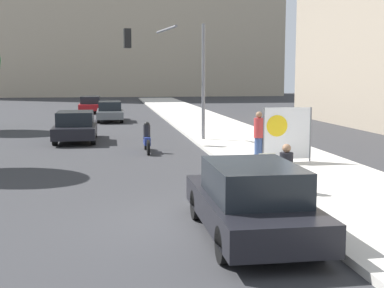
{
  "coord_description": "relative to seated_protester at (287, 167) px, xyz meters",
  "views": [
    {
      "loc": [
        -1.96,
        -10.68,
        3.11
      ],
      "look_at": [
        0.51,
        5.26,
        1.03
      ],
      "focal_mm": 50.0,
      "sensor_mm": 36.0,
      "label": 1
    }
  ],
  "objects": [
    {
      "name": "ground_plane",
      "position": [
        -2.43,
        -2.05,
        -0.83
      ],
      "size": [
        160.0,
        160.0,
        0.0
      ],
      "primitive_type": "plane",
      "color": "#303033"
    },
    {
      "name": "sidewalk_curb",
      "position": [
        1.68,
        12.95,
        -0.75
      ],
      "size": [
        4.46,
        90.0,
        0.16
      ],
      "primitive_type": "cube",
      "color": "beige",
      "rests_on": "ground_plane"
    },
    {
      "name": "seated_protester",
      "position": [
        0.0,
        0.0,
        0.0
      ],
      "size": [
        0.94,
        0.77,
        1.24
      ],
      "rotation": [
        0.0,
        0.0,
        -0.11
      ],
      "color": "#474C56",
      "rests_on": "sidewalk_curb"
    },
    {
      "name": "pedestrian_behind",
      "position": [
        0.63,
        4.77,
        0.22
      ],
      "size": [
        0.34,
        0.34,
        1.73
      ],
      "rotation": [
        0.0,
        0.0,
        4.4
      ],
      "color": "#334775",
      "rests_on": "sidewalk_curb"
    },
    {
      "name": "protest_banner",
      "position": [
        1.58,
        4.67,
        0.32
      ],
      "size": [
        1.73,
        0.06,
        1.87
      ],
      "color": "slate",
      "rests_on": "sidewalk_curb"
    },
    {
      "name": "traffic_light_pole",
      "position": [
        -1.45,
        11.47,
        2.96
      ],
      "size": [
        3.72,
        3.48,
        5.27
      ],
      "color": "slate",
      "rests_on": "sidewalk_curb"
    },
    {
      "name": "parked_car_curbside",
      "position": [
        -1.73,
        -3.0,
        -0.1
      ],
      "size": [
        1.84,
        4.5,
        1.46
      ],
      "color": "black",
      "rests_on": "ground_plane"
    },
    {
      "name": "car_on_road_nearest",
      "position": [
        -5.97,
        12.92,
        -0.11
      ],
      "size": [
        1.9,
        4.58,
        1.43
      ],
      "color": "black",
      "rests_on": "ground_plane"
    },
    {
      "name": "car_on_road_midblock",
      "position": [
        -4.34,
        23.88,
        -0.14
      ],
      "size": [
        1.72,
        4.65,
        1.36
      ],
      "color": "#565B60",
      "rests_on": "ground_plane"
    },
    {
      "name": "car_on_road_distant",
      "position": [
        -5.92,
        32.47,
        -0.14
      ],
      "size": [
        1.81,
        4.29,
        1.37
      ],
      "color": "maroon",
      "rests_on": "ground_plane"
    },
    {
      "name": "motorcycle_on_road",
      "position": [
        -2.9,
        8.78,
        -0.29
      ],
      "size": [
        0.28,
        2.18,
        1.25
      ],
      "color": "navy",
      "rests_on": "ground_plane"
    }
  ]
}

